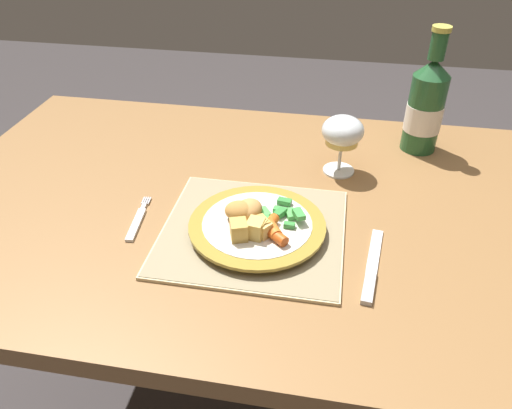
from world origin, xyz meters
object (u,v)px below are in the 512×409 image
(table_knife, at_px, (371,271))
(bottle, at_px, (426,106))
(wine_glass, at_px, (343,133))
(dinner_plate, at_px, (257,227))
(dining_table, at_px, (248,240))
(fork, at_px, (137,221))

(table_knife, relative_size, bottle, 0.68)
(table_knife, distance_m, wine_glass, 0.32)
(dinner_plate, bearing_deg, dining_table, 110.14)
(dining_table, bearing_deg, bottle, 38.75)
(wine_glass, height_order, bottle, bottle)
(table_knife, xyz_separation_m, bottle, (0.11, 0.43, 0.10))
(dinner_plate, bearing_deg, bottle, 50.98)
(dinner_plate, xyz_separation_m, table_knife, (0.20, -0.06, -0.01))
(bottle, bearing_deg, dinner_plate, -129.02)
(dining_table, xyz_separation_m, dinner_plate, (0.04, -0.10, 0.12))
(table_knife, xyz_separation_m, wine_glass, (-0.06, 0.30, 0.08))
(dinner_plate, xyz_separation_m, fork, (-0.22, -0.00, -0.01))
(dinner_plate, relative_size, wine_glass, 1.91)
(bottle, bearing_deg, table_knife, -103.68)
(fork, bearing_deg, wine_glass, 34.85)
(fork, xyz_separation_m, bottle, (0.52, 0.38, 0.10))
(dining_table, distance_m, wine_glass, 0.29)
(dining_table, height_order, fork, fork)
(dining_table, height_order, dinner_plate, dinner_plate)
(fork, xyz_separation_m, wine_glass, (0.35, 0.24, 0.08))
(fork, height_order, table_knife, table_knife)
(dinner_plate, xyz_separation_m, wine_glass, (0.13, 0.24, 0.07))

